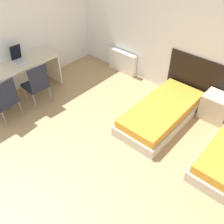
% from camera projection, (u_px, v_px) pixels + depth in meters
% --- Properties ---
extents(wall_back, '(6.17, 0.05, 2.70)m').
position_uv_depth(wall_back, '(179.00, 31.00, 4.83)').
color(wall_back, white).
rests_on(wall_back, ground_plane).
extents(wall_left, '(0.05, 5.33, 2.70)m').
position_uv_depth(wall_left, '(5.00, 30.00, 4.90)').
color(wall_left, white).
rests_on(wall_left, ground_plane).
extents(bed_near_window, '(0.89, 1.91, 0.35)m').
position_uv_depth(bed_near_window, '(162.00, 113.00, 4.78)').
color(bed_near_window, beige).
rests_on(bed_near_window, ground_plane).
extents(nightstand, '(0.51, 0.43, 0.52)m').
position_uv_depth(nightstand, '(216.00, 107.00, 4.78)').
color(nightstand, beige).
rests_on(nightstand, ground_plane).
extents(radiator, '(0.77, 0.12, 0.53)m').
position_uv_depth(radiator, '(122.00, 62.00, 6.12)').
color(radiator, silver).
rests_on(radiator, ground_plane).
extents(desk, '(0.61, 2.31, 0.75)m').
position_uv_depth(desk, '(5.00, 77.00, 4.97)').
color(desk, beige).
rests_on(desk, ground_plane).
extents(chair_near_laptop, '(0.46, 0.46, 0.92)m').
position_uv_depth(chair_near_laptop, '(37.00, 83.00, 4.99)').
color(chair_near_laptop, black).
rests_on(chair_near_laptop, ground_plane).
extents(chair_near_notebook, '(0.48, 0.48, 0.92)m').
position_uv_depth(chair_near_notebook, '(5.00, 99.00, 4.58)').
color(chair_near_notebook, black).
rests_on(chair_near_notebook, ground_plane).
extents(laptop, '(0.34, 0.24, 0.34)m').
position_uv_depth(laptop, '(19.00, 58.00, 5.10)').
color(laptop, silver).
rests_on(laptop, desk).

